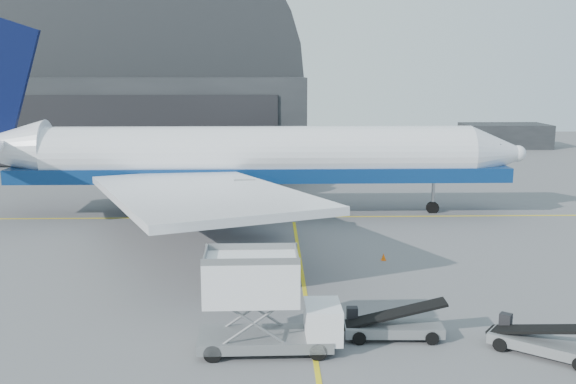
{
  "coord_description": "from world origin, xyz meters",
  "views": [
    {
      "loc": [
        -2.01,
        -36.25,
        13.04
      ],
      "look_at": [
        -0.78,
        8.5,
        4.5
      ],
      "focal_mm": 40.0,
      "sensor_mm": 36.0,
      "label": 1
    }
  ],
  "objects_px": {
    "airliner": "(236,158)",
    "catering_truck": "(264,304)",
    "pushback_tug": "(252,272)",
    "belt_loader_b": "(543,342)",
    "belt_loader_a": "(392,326)"
  },
  "relations": [
    {
      "from": "airliner",
      "to": "catering_truck",
      "type": "xyz_separation_m",
      "value": [
        2.77,
        -29.29,
        -2.9
      ]
    },
    {
      "from": "pushback_tug",
      "to": "belt_loader_b",
      "type": "distance_m",
      "value": 17.46
    },
    {
      "from": "airliner",
      "to": "pushback_tug",
      "type": "xyz_separation_m",
      "value": [
        1.9,
        -19.38,
        -4.57
      ]
    },
    {
      "from": "airliner",
      "to": "catering_truck",
      "type": "relative_size",
      "value": 7.92
    },
    {
      "from": "belt_loader_b",
      "to": "belt_loader_a",
      "type": "bearing_deg",
      "value": -159.87
    },
    {
      "from": "belt_loader_a",
      "to": "catering_truck",
      "type": "bearing_deg",
      "value": -166.62
    },
    {
      "from": "airliner",
      "to": "catering_truck",
      "type": "bearing_deg",
      "value": -84.59
    },
    {
      "from": "pushback_tug",
      "to": "belt_loader_a",
      "type": "height_order",
      "value": "belt_loader_a"
    },
    {
      "from": "airliner",
      "to": "belt_loader_a",
      "type": "distance_m",
      "value": 29.78
    },
    {
      "from": "pushback_tug",
      "to": "belt_loader_a",
      "type": "xyz_separation_m",
      "value": [
        7.16,
        -8.61,
        -0.04
      ]
    },
    {
      "from": "belt_loader_a",
      "to": "belt_loader_b",
      "type": "relative_size",
      "value": 1.07
    },
    {
      "from": "catering_truck",
      "to": "belt_loader_b",
      "type": "bearing_deg",
      "value": -4.22
    },
    {
      "from": "pushback_tug",
      "to": "belt_loader_b",
      "type": "height_order",
      "value": "belt_loader_b"
    },
    {
      "from": "catering_truck",
      "to": "belt_loader_a",
      "type": "bearing_deg",
      "value": 10.82
    },
    {
      "from": "airliner",
      "to": "pushback_tug",
      "type": "height_order",
      "value": "airliner"
    }
  ]
}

